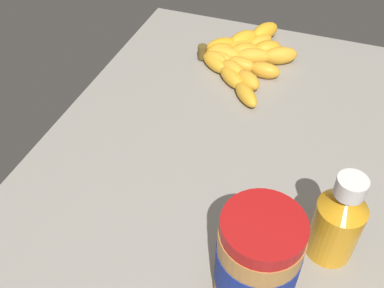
# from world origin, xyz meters

# --- Properties ---
(ground_plane) EXTENTS (0.88, 0.57, 0.05)m
(ground_plane) POSITION_xyz_m (0.00, 0.00, -0.02)
(ground_plane) COLOR gray
(banana_bunch) EXTENTS (0.31, 0.21, 0.04)m
(banana_bunch) POSITION_xyz_m (-0.27, -0.02, 0.02)
(banana_bunch) COLOR gold
(banana_bunch) RESTS_ON ground_plane
(peanut_butter_jar) EXTENTS (0.10, 0.10, 0.15)m
(peanut_butter_jar) POSITION_xyz_m (0.23, 0.13, 0.07)
(peanut_butter_jar) COLOR #BF8442
(peanut_butter_jar) RESTS_ON ground_plane
(honey_bottle) EXTENTS (0.06, 0.06, 0.14)m
(honey_bottle) POSITION_xyz_m (0.13, 0.21, 0.06)
(honey_bottle) COLOR orange
(honey_bottle) RESTS_ON ground_plane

